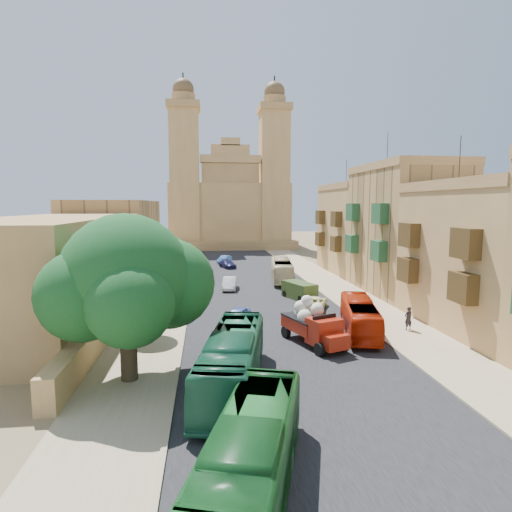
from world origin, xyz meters
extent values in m
plane|color=brown|center=(0.00, 0.00, 0.00)|extent=(260.00, 260.00, 0.00)
cube|color=black|center=(0.00, 30.00, 0.01)|extent=(14.00, 140.00, 0.01)
cube|color=tan|center=(9.50, 30.00, 0.01)|extent=(5.00, 140.00, 0.01)
cube|color=tan|center=(-9.50, 30.00, 0.01)|extent=(5.00, 140.00, 0.01)
cube|color=tan|center=(7.00, 30.00, 0.06)|extent=(0.25, 140.00, 0.12)
cube|color=tan|center=(-7.00, 30.00, 0.06)|extent=(0.25, 140.00, 0.12)
cube|color=#AC834E|center=(16.00, 11.00, 5.25)|extent=(8.00, 14.00, 10.50)
cube|color=olive|center=(16.00, 11.00, 10.90)|extent=(8.20, 14.00, 0.80)
cylinder|color=black|center=(15.00, 13.80, 13.10)|extent=(0.06, 0.06, 3.60)
cube|color=#463217|center=(11.55, 7.08, 3.99)|extent=(0.90, 2.20, 2.00)
cube|color=#463217|center=(11.55, 14.92, 3.99)|extent=(0.90, 2.20, 2.00)
cube|color=#463217|center=(11.55, 7.08, 6.93)|extent=(0.90, 2.20, 2.00)
cube|color=#463217|center=(11.55, 14.92, 6.93)|extent=(0.90, 2.20, 2.00)
cube|color=tan|center=(16.00, 25.00, 6.50)|extent=(8.00, 14.00, 13.00)
cube|color=olive|center=(16.00, 25.00, 13.40)|extent=(8.20, 14.00, 0.80)
cylinder|color=black|center=(15.00, 27.80, 15.60)|extent=(0.06, 0.06, 3.60)
cube|color=#215330|center=(11.55, 21.08, 4.94)|extent=(0.90, 2.20, 2.00)
cube|color=#215330|center=(11.55, 28.92, 4.94)|extent=(0.90, 2.20, 2.00)
cube|color=#215330|center=(11.55, 21.08, 8.58)|extent=(0.90, 2.20, 2.00)
cube|color=#215330|center=(11.55, 28.92, 8.58)|extent=(0.90, 2.20, 2.00)
cube|color=#AC834E|center=(16.00, 39.00, 5.75)|extent=(8.00, 14.00, 11.50)
cube|color=olive|center=(16.00, 39.00, 11.90)|extent=(8.20, 14.00, 0.80)
cylinder|color=black|center=(15.00, 41.80, 14.10)|extent=(0.06, 0.06, 3.60)
cube|color=#463217|center=(11.55, 35.08, 4.37)|extent=(0.90, 2.20, 2.00)
cube|color=#463217|center=(11.55, 42.92, 4.37)|extent=(0.90, 2.20, 2.00)
cube|color=#463217|center=(11.55, 35.08, 7.59)|extent=(0.90, 2.20, 2.00)
cube|color=#463217|center=(11.55, 42.92, 7.59)|extent=(0.90, 2.20, 2.00)
cube|color=#AC834E|center=(-12.50, 20.00, 0.90)|extent=(1.00, 40.00, 1.80)
cube|color=olive|center=(-18.00, 18.00, 4.20)|extent=(10.00, 28.00, 8.40)
cube|color=tan|center=(-18.00, 44.00, 5.00)|extent=(10.00, 22.00, 10.00)
cube|color=#AC834E|center=(0.00, 81.00, 7.00)|extent=(26.00, 20.00, 14.00)
cube|color=olive|center=(0.00, 70.50, 0.90)|extent=(28.00, 4.00, 1.80)
cube|color=olive|center=(0.00, 72.20, 10.00)|extent=(12.00, 2.00, 16.00)
cube|color=#AC834E|center=(0.00, 72.20, 18.90)|extent=(12.60, 2.40, 1.60)
cube|color=#AC834E|center=(0.00, 72.20, 20.60)|extent=(8.00, 2.00, 2.40)
cube|color=#AC834E|center=(0.00, 72.20, 22.40)|extent=(4.00, 2.00, 1.60)
cube|color=#AC834E|center=(-9.50, 73.50, 14.50)|extent=(6.00, 6.00, 29.00)
cube|color=olive|center=(-9.50, 73.50, 29.60)|extent=(6.80, 6.80, 1.40)
cylinder|color=olive|center=(-9.50, 73.50, 31.20)|extent=(4.80, 4.80, 1.80)
sphere|color=brown|center=(-9.50, 73.50, 33.00)|extent=(4.40, 4.40, 4.40)
cylinder|color=black|center=(-9.50, 73.50, 35.40)|extent=(0.28, 0.28, 1.80)
cube|color=#AC834E|center=(9.50, 73.50, 14.50)|extent=(6.00, 6.00, 29.00)
cube|color=olive|center=(9.50, 73.50, 29.60)|extent=(6.80, 6.80, 1.40)
cylinder|color=olive|center=(9.50, 73.50, 31.20)|extent=(4.80, 4.80, 1.80)
sphere|color=brown|center=(9.50, 73.50, 33.00)|extent=(4.40, 4.40, 4.40)
cylinder|color=black|center=(9.50, 73.50, 35.40)|extent=(0.28, 0.28, 1.80)
cylinder|color=#392C1C|center=(-9.50, 4.00, 1.71)|extent=(0.90, 0.90, 3.43)
sphere|color=#0F3A18|center=(-9.50, 4.00, 5.59)|extent=(6.86, 6.86, 6.86)
sphere|color=#0F3A18|center=(-7.34, 5.08, 5.05)|extent=(5.05, 5.05, 5.05)
sphere|color=#0F3A18|center=(-11.48, 3.19, 4.87)|extent=(4.69, 4.69, 4.69)
sphere|color=#0F3A18|center=(-8.96, 1.84, 4.69)|extent=(4.33, 4.33, 4.33)
sphere|color=#0F3A18|center=(-10.49, 5.98, 6.31)|extent=(3.97, 3.97, 3.97)
cylinder|color=#392C1C|center=(-10.00, 12.00, 1.21)|extent=(0.44, 0.44, 2.42)
sphere|color=#0F3A18|center=(-10.00, 12.00, 3.66)|extent=(3.53, 3.53, 3.53)
cylinder|color=#392C1C|center=(-10.00, 24.00, 1.16)|extent=(0.44, 0.44, 2.32)
sphere|color=#0F3A18|center=(-10.00, 24.00, 3.50)|extent=(3.37, 3.37, 3.37)
cylinder|color=#392C1C|center=(-10.00, 36.00, 1.16)|extent=(0.44, 0.44, 2.32)
sphere|color=#0F3A18|center=(-10.00, 36.00, 3.51)|extent=(3.38, 3.38, 3.38)
cylinder|color=#392C1C|center=(-10.00, 48.00, 0.99)|extent=(0.44, 0.44, 1.98)
sphere|color=#0F3A18|center=(-10.00, 48.00, 2.98)|extent=(2.88, 2.88, 2.88)
cube|color=#991C0B|center=(1.55, 9.45, 1.18)|extent=(3.10, 3.89, 0.85)
cube|color=black|center=(1.55, 9.45, 1.65)|extent=(3.16, 3.95, 0.11)
cube|color=#991C0B|center=(2.29, 7.42, 1.27)|extent=(2.40, 2.17, 1.69)
cube|color=#991C0B|center=(2.67, 6.35, 0.89)|extent=(1.89, 1.60, 0.94)
cube|color=black|center=(2.29, 7.42, 1.93)|extent=(1.71, 0.70, 0.85)
cylinder|color=black|center=(1.69, 6.30, 0.42)|extent=(0.60, 0.91, 0.85)
cylinder|color=black|center=(3.46, 6.94, 0.42)|extent=(0.60, 0.91, 0.85)
cylinder|color=black|center=(0.29, 10.19, 0.42)|extent=(0.60, 0.91, 0.85)
cylinder|color=black|center=(2.06, 10.83, 0.42)|extent=(0.60, 0.91, 0.85)
sphere|color=beige|center=(1.30, 8.76, 1.88)|extent=(1.03, 1.03, 1.03)
sphere|color=beige|center=(2.09, 9.34, 1.88)|extent=(1.03, 1.03, 1.03)
sphere|color=beige|center=(1.36, 9.98, 1.88)|extent=(1.03, 1.03, 1.03)
sphere|color=beige|center=(1.17, 9.41, 2.40)|extent=(0.94, 0.94, 0.94)
sphere|color=beige|center=(2.15, 8.77, 2.35)|extent=(0.94, 0.94, 0.94)
sphere|color=beige|center=(1.59, 9.36, 2.82)|extent=(0.85, 0.85, 0.85)
cube|color=#34491B|center=(4.00, 22.60, 0.84)|extent=(3.14, 4.44, 1.68)
cylinder|color=black|center=(3.78, 20.99, 0.34)|extent=(0.49, 0.72, 0.67)
cylinder|color=black|center=(5.26, 21.57, 0.34)|extent=(0.49, 0.72, 0.67)
cylinder|color=black|center=(2.74, 23.62, 0.34)|extent=(0.49, 0.72, 0.67)
cylinder|color=black|center=(4.22, 24.21, 0.34)|extent=(0.49, 0.72, 0.67)
imported|color=#165722|center=(-4.00, -6.45, 1.41)|extent=(5.18, 10.38, 2.82)
imported|color=#195B3B|center=(-4.00, 2.16, 1.50)|extent=(4.49, 11.04, 3.00)
imported|color=red|center=(5.89, 10.69, 1.24)|extent=(4.08, 9.14, 2.48)
imported|color=beige|center=(4.00, 32.66, 1.37)|extent=(3.50, 10.07, 2.75)
imported|color=#516BC1|center=(-2.84, 14.50, 0.61)|extent=(2.72, 3.85, 1.22)
imported|color=silver|center=(-2.72, 28.17, 0.69)|extent=(1.95, 4.31, 1.37)
imported|color=#F8EFAC|center=(4.54, 18.49, 0.57)|extent=(3.33, 4.51, 1.14)
imported|color=#171944|center=(-2.12, 44.65, 0.59)|extent=(2.84, 4.36, 1.18)
imported|color=silver|center=(4.86, 36.35, 0.65)|extent=(1.73, 3.91, 1.31)
imported|color=#3B74C6|center=(-2.35, 50.16, 0.60)|extent=(2.67, 3.84, 1.20)
imported|color=black|center=(9.82, 10.98, 0.91)|extent=(0.76, 0.61, 1.81)
imported|color=#2B2C33|center=(7.50, 15.80, 0.75)|extent=(0.61, 0.95, 1.50)
camera|label=1|loc=(-5.27, -18.91, 9.44)|focal=30.00mm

